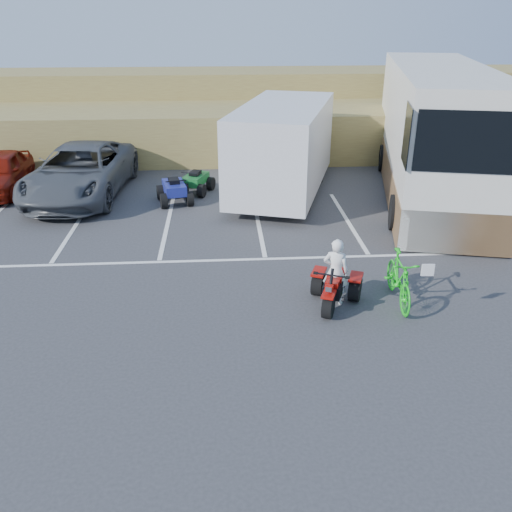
{
  "coord_description": "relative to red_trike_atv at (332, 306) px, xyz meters",
  "views": [
    {
      "loc": [
        -1.08,
        -10.1,
        5.84
      ],
      "look_at": [
        -0.37,
        0.43,
        1.0
      ],
      "focal_mm": 38.0,
      "sensor_mm": 36.0,
      "label": 1
    }
  ],
  "objects": [
    {
      "name": "rv_motorhome",
      "position": [
        4.89,
        7.85,
        1.78
      ],
      "size": [
        5.38,
        11.75,
        4.1
      ],
      "rotation": [
        0.0,
        0.0,
        -0.23
      ],
      "color": "silver",
      "rests_on": "ground"
    },
    {
      "name": "ground",
      "position": [
        -1.24,
        0.07,
        0.0
      ],
      "size": [
        100.0,
        100.0,
        0.0
      ],
      "primitive_type": "plane",
      "color": "#343436",
      "rests_on": "ground"
    },
    {
      "name": "red_trike_atv",
      "position": [
        0.0,
        0.0,
        0.0
      ],
      "size": [
        1.55,
        1.75,
        0.94
      ],
      "primitive_type": null,
      "rotation": [
        0.0,
        0.0,
        -0.38
      ],
      "color": "#9E0E09",
      "rests_on": "ground"
    },
    {
      "name": "grass_embankment",
      "position": [
        -1.24,
        15.55,
        1.42
      ],
      "size": [
        40.0,
        8.5,
        3.1
      ],
      "color": "olive",
      "rests_on": "ground"
    },
    {
      "name": "rider",
      "position": [
        0.06,
        0.14,
        0.75
      ],
      "size": [
        0.64,
        0.53,
        1.49
      ],
      "primitive_type": "imported",
      "rotation": [
        0.0,
        0.0,
        2.76
      ],
      "color": "white",
      "rests_on": "ground"
    },
    {
      "name": "quad_atv_green",
      "position": [
        -3.2,
        8.12,
        0.0
      ],
      "size": [
        1.36,
        1.56,
        0.85
      ],
      "primitive_type": null,
      "rotation": [
        0.0,
        0.0,
        -0.36
      ],
      "color": "#166225",
      "rests_on": "ground"
    },
    {
      "name": "quad_atv_blue",
      "position": [
        -3.85,
        7.09,
        0.0
      ],
      "size": [
        1.31,
        1.58,
        0.91
      ],
      "primitive_type": null,
      "rotation": [
        0.0,
        0.0,
        0.21
      ],
      "color": "navy",
      "rests_on": "ground"
    },
    {
      "name": "grey_pickup",
      "position": [
        -7.04,
        8.06,
        0.84
      ],
      "size": [
        3.24,
        6.24,
        1.68
      ],
      "primitive_type": "imported",
      "rotation": [
        0.0,
        0.0,
        -0.08
      ],
      "color": "#494D51",
      "rests_on": "ground"
    },
    {
      "name": "cargo_trailer",
      "position": [
        -0.22,
        7.85,
        1.62
      ],
      "size": [
        4.34,
        6.89,
        2.99
      ],
      "rotation": [
        0.0,
        0.0,
        -0.3
      ],
      "color": "silver",
      "rests_on": "ground"
    },
    {
      "name": "green_dirt_bike",
      "position": [
        1.43,
        0.07,
        0.57
      ],
      "size": [
        0.64,
        1.91,
        1.13
      ],
      "primitive_type": "imported",
      "rotation": [
        0.0,
        0.0,
        -0.06
      ],
      "color": "#14BF19",
      "rests_on": "ground"
    },
    {
      "name": "parking_stripes",
      "position": [
        -0.38,
        4.13,
        0.0
      ],
      "size": [
        28.0,
        5.16,
        0.01
      ],
      "color": "white",
      "rests_on": "ground"
    }
  ]
}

